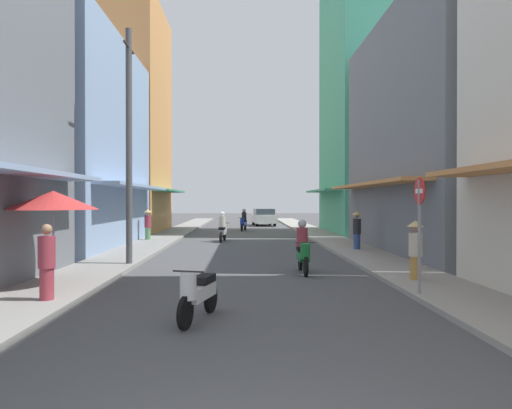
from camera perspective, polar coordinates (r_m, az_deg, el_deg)
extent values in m
plane|color=#4C4C4F|center=(24.60, -1.28, -4.53)|extent=(111.53, 111.53, 0.00)
cube|color=gray|center=(24.99, -11.84, -4.32)|extent=(2.03, 58.69, 0.12)
cube|color=#9E9991|center=(25.04, 9.26, -4.31)|extent=(2.03, 58.69, 0.12)
cube|color=#8CA5CC|center=(23.57, -22.76, 6.83)|extent=(6.00, 10.96, 9.54)
cube|color=#8CA5CC|center=(22.41, -14.36, 2.13)|extent=(1.10, 9.86, 0.12)
cube|color=#D88C4C|center=(33.33, -16.50, 9.81)|extent=(6.00, 8.19, 15.12)
cube|color=#4CB28C|center=(32.17, -10.44, 1.63)|extent=(1.10, 7.37, 0.12)
cube|color=slate|center=(21.18, 22.93, 7.82)|extent=(6.00, 12.09, 9.73)
cube|color=#D88C4C|center=(19.82, 13.66, 2.36)|extent=(1.10, 10.88, 0.12)
cube|color=#4CB28C|center=(32.40, 14.36, 11.84)|extent=(6.00, 8.87, 17.08)
cube|color=#4CB28C|center=(31.00, 8.10, 1.68)|extent=(1.10, 7.98, 0.12)
cylinder|color=black|center=(32.61, -1.74, -2.81)|extent=(0.19, 0.56, 0.56)
cylinder|color=black|center=(33.83, -1.32, -2.69)|extent=(0.19, 0.56, 0.56)
cube|color=#1E38B7|center=(33.26, -1.51, -2.36)|extent=(0.47, 1.04, 0.24)
cube|color=black|center=(33.44, -1.44, -2.01)|extent=(0.38, 0.60, 0.14)
cylinder|color=#1E38B7|center=(32.71, -1.69, -2.06)|extent=(0.28, 0.28, 0.45)
cylinder|color=black|center=(32.70, -1.69, -1.62)|extent=(0.55, 0.14, 0.03)
cylinder|color=#262628|center=(33.38, -1.46, -1.41)|extent=(0.34, 0.34, 0.55)
sphere|color=#B2B2B7|center=(33.37, -1.46, -0.72)|extent=(0.26, 0.26, 0.26)
cylinder|color=black|center=(8.06, -8.59, -12.89)|extent=(0.23, 0.56, 0.56)
cylinder|color=black|center=(9.20, -5.52, -11.21)|extent=(0.23, 0.56, 0.56)
cube|color=silver|center=(8.63, -6.83, -10.51)|extent=(0.54, 1.04, 0.24)
cube|color=black|center=(8.78, -6.36, -8.99)|extent=(0.42, 0.61, 0.14)
cylinder|color=silver|center=(8.09, -8.25, -9.81)|extent=(0.28, 0.28, 0.45)
cylinder|color=black|center=(8.05, -8.25, -8.06)|extent=(0.54, 0.18, 0.03)
cylinder|color=black|center=(25.27, -3.85, -3.76)|extent=(0.14, 0.57, 0.56)
cylinder|color=black|center=(24.04, -4.30, -3.98)|extent=(0.14, 0.57, 0.56)
cube|color=#B2B2B7|center=(24.59, -4.09, -3.36)|extent=(0.39, 1.02, 0.24)
cube|color=black|center=(24.38, -4.16, -2.93)|extent=(0.34, 0.59, 0.14)
cylinder|color=#B2B2B7|center=(25.12, -3.90, -2.83)|extent=(0.28, 0.28, 0.45)
cylinder|color=black|center=(25.11, -3.90, -2.26)|extent=(0.55, 0.09, 0.03)
cylinder|color=beige|center=(24.41, -4.14, -2.10)|extent=(0.34, 0.34, 0.55)
sphere|color=silver|center=(24.40, -4.14, -1.16)|extent=(0.26, 0.26, 0.26)
cylinder|color=black|center=(13.39, 6.08, -7.53)|extent=(0.08, 0.56, 0.56)
cylinder|color=black|center=(14.62, 5.41, -6.85)|extent=(0.08, 0.56, 0.56)
cube|color=#197233|center=(14.02, 5.70, -6.26)|extent=(0.28, 1.00, 0.24)
cube|color=black|center=(14.20, 5.60, -5.36)|extent=(0.28, 0.56, 0.14)
cylinder|color=#197233|center=(13.46, 6.01, -5.69)|extent=(0.28, 0.28, 0.45)
cylinder|color=black|center=(13.44, 6.01, -4.63)|extent=(0.55, 0.03, 0.03)
cylinder|color=#99333F|center=(14.12, 5.62, -3.97)|extent=(0.34, 0.34, 0.55)
sphere|color=#B2B2B7|center=(14.09, 5.63, -2.35)|extent=(0.26, 0.26, 0.26)
cube|color=silver|center=(40.42, 0.95, -1.72)|extent=(2.14, 4.25, 0.70)
cube|color=#333D47|center=(40.26, 0.98, -0.95)|extent=(1.79, 2.24, 0.60)
cylinder|color=black|center=(41.58, -0.32, -2.05)|extent=(0.24, 0.65, 0.64)
cylinder|color=black|center=(41.78, 1.73, -2.03)|extent=(0.24, 0.65, 0.64)
cylinder|color=black|center=(39.10, 0.11, -2.21)|extent=(0.24, 0.65, 0.64)
cylinder|color=black|center=(39.31, 2.28, -2.19)|extent=(0.24, 0.65, 0.64)
cylinder|color=#334C8C|center=(20.05, 12.17, -4.60)|extent=(0.28, 0.28, 0.75)
cylinder|color=#262628|center=(20.00, 12.17, -2.61)|extent=(0.34, 0.34, 0.64)
sphere|color=tan|center=(19.98, 12.17, -1.30)|extent=(0.22, 0.22, 0.22)
cone|color=#D1B77A|center=(19.97, 12.17, -1.02)|extent=(0.44, 0.44, 0.16)
cylinder|color=#BF8C3F|center=(12.81, 18.81, -7.57)|extent=(0.28, 0.28, 0.71)
cylinder|color=beige|center=(12.74, 18.82, -4.64)|extent=(0.34, 0.34, 0.60)
sphere|color=tan|center=(12.70, 18.83, -2.66)|extent=(0.22, 0.22, 0.22)
cone|color=#D1B77A|center=(12.70, 18.83, -2.21)|extent=(0.44, 0.44, 0.16)
cylinder|color=#99333F|center=(10.60, -24.09, -9.12)|extent=(0.28, 0.28, 0.77)
cylinder|color=#99333F|center=(10.50, -24.10, -5.31)|extent=(0.34, 0.34, 0.65)
sphere|color=#9E7256|center=(10.47, -24.11, -2.78)|extent=(0.22, 0.22, 0.22)
cylinder|color=#598C59|center=(25.05, -13.02, -3.59)|extent=(0.28, 0.28, 0.75)
cylinder|color=#99333F|center=(25.01, -13.03, -2.02)|extent=(0.34, 0.34, 0.63)
sphere|color=tan|center=(25.00, -13.03, -0.98)|extent=(0.22, 0.22, 0.22)
cone|color=#D1B77A|center=(24.99, -13.03, -0.75)|extent=(0.44, 0.44, 0.16)
cylinder|color=#99999E|center=(12.22, -23.42, -4.45)|extent=(0.05, 0.05, 2.21)
cone|color=#BF3333|center=(12.17, -23.44, 0.49)|extent=(2.11, 2.11, 0.45)
cylinder|color=#4C4C4F|center=(15.74, -15.19, 6.63)|extent=(0.20, 0.20, 7.68)
cylinder|color=#3F382D|center=(16.41, -15.21, 17.95)|extent=(0.08, 1.20, 0.08)
cylinder|color=gray|center=(10.79, 19.25, -4.04)|extent=(0.07, 0.07, 2.60)
cylinder|color=red|center=(10.76, 19.26, 1.55)|extent=(0.02, 0.60, 0.60)
cube|color=white|center=(10.76, 19.26, 1.55)|extent=(0.03, 0.40, 0.10)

